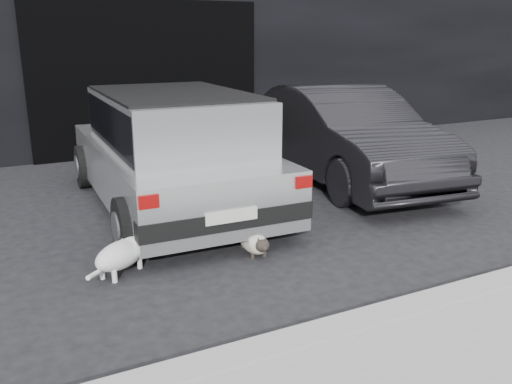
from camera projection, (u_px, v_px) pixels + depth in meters
name	position (u px, v px, depth m)	size (l,w,h in m)	color
ground	(170.00, 231.00, 5.82)	(80.00, 80.00, 0.00)	black
building_facade	(117.00, 10.00, 10.69)	(34.00, 4.00, 5.00)	black
garage_opening	(149.00, 79.00, 9.31)	(4.00, 0.10, 2.60)	black
curb	(410.00, 311.00, 4.01)	(18.00, 0.25, 0.12)	gray
silver_hatchback	(172.00, 145.00, 6.40)	(2.00, 3.89, 1.41)	silver
second_car	(344.00, 134.00, 7.72)	(1.41, 4.04, 1.33)	black
cat_siamese	(255.00, 243.00, 5.19)	(0.29, 0.71, 0.24)	beige
cat_white	(124.00, 252.00, 4.77)	(0.69, 0.58, 0.39)	silver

